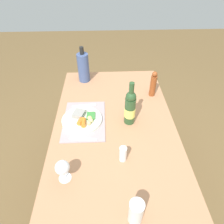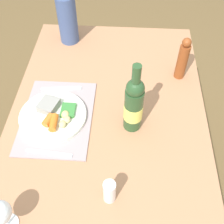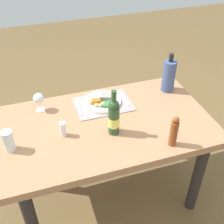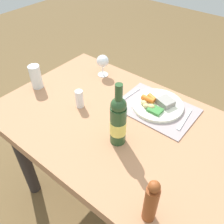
# 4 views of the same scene
# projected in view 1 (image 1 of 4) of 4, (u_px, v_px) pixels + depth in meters

# --- Properties ---
(ground_plane) EXTENTS (8.00, 8.00, 0.00)m
(ground_plane) POSITION_uv_depth(u_px,v_px,m) (114.00, 183.00, 1.86)
(ground_plane) COLOR brown
(dining_table) EXTENTS (1.37, 0.81, 0.76)m
(dining_table) POSITION_uv_depth(u_px,v_px,m) (114.00, 135.00, 1.43)
(dining_table) COLOR #AD7853
(dining_table) RESTS_ON ground_plane
(placemat) EXTENTS (0.40, 0.28, 0.01)m
(placemat) POSITION_uv_depth(u_px,v_px,m) (84.00, 120.00, 1.37)
(placemat) COLOR #9E8D8F
(placemat) RESTS_ON dining_table
(dinner_plate) EXTENTS (0.27, 0.27, 0.05)m
(dinner_plate) POSITION_uv_depth(u_px,v_px,m) (82.00, 119.00, 1.36)
(dinner_plate) COLOR white
(dinner_plate) RESTS_ON placemat
(fork) EXTENTS (0.03, 0.18, 0.00)m
(fork) POSITION_uv_depth(u_px,v_px,m) (84.00, 105.00, 1.48)
(fork) COLOR silver
(fork) RESTS_ON placemat
(knife) EXTENTS (0.03, 0.17, 0.00)m
(knife) POSITION_uv_depth(u_px,v_px,m) (83.00, 139.00, 1.24)
(knife) COLOR silver
(knife) RESTS_ON placemat
(wine_bottle) EXTENTS (0.07, 0.07, 0.31)m
(wine_bottle) POSITION_uv_depth(u_px,v_px,m) (130.00, 108.00, 1.29)
(wine_bottle) COLOR #294B27
(wine_bottle) RESTS_ON dining_table
(pepper_mill) EXTENTS (0.05, 0.05, 0.21)m
(pepper_mill) POSITION_uv_depth(u_px,v_px,m) (153.00, 84.00, 1.53)
(pepper_mill) COLOR brown
(pepper_mill) RESTS_ON dining_table
(salt_shaker) EXTENTS (0.04, 0.04, 0.10)m
(salt_shaker) POSITION_uv_depth(u_px,v_px,m) (123.00, 154.00, 1.10)
(salt_shaker) COLOR white
(salt_shaker) RESTS_ON dining_table
(cooler_bottle) EXTENTS (0.09, 0.09, 0.30)m
(cooler_bottle) POSITION_uv_depth(u_px,v_px,m) (83.00, 67.00, 1.68)
(cooler_bottle) COLOR #405281
(cooler_bottle) RESTS_ON dining_table
(water_tumbler) EXTENTS (0.06, 0.06, 0.14)m
(water_tumbler) POSITION_uv_depth(u_px,v_px,m) (136.00, 213.00, 0.86)
(water_tumbler) COLOR silver
(water_tumbler) RESTS_ON dining_table
(wine_glass) EXTENTS (0.07, 0.07, 0.13)m
(wine_glass) POSITION_uv_depth(u_px,v_px,m) (62.00, 168.00, 0.99)
(wine_glass) COLOR white
(wine_glass) RESTS_ON dining_table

